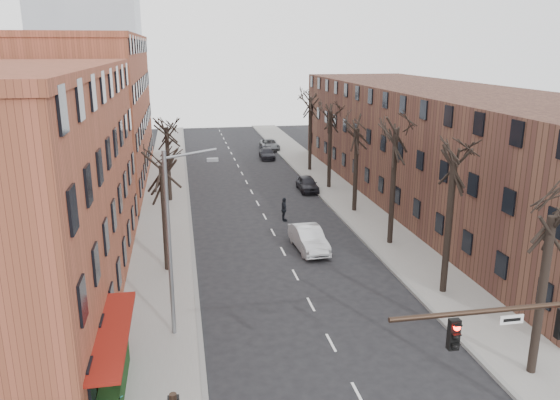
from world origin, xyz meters
TOP-DOWN VIEW (x-y plane):
  - sidewalk_left at (-8.00, 35.00)m, footprint 4.00×90.00m
  - sidewalk_right at (8.00, 35.00)m, footprint 4.00×90.00m
  - building_left_far at (-16.00, 44.00)m, footprint 12.00×28.00m
  - building_right at (16.00, 30.00)m, footprint 12.00×50.00m
  - awning_left at (-9.40, 6.00)m, footprint 1.20×7.00m
  - hedge at (-9.50, 5.00)m, footprint 0.80×6.00m
  - tree_right_a at (7.60, 4.00)m, footprint 5.20×5.20m
  - tree_right_b at (7.60, 12.00)m, footprint 5.20×5.20m
  - tree_right_c at (7.60, 20.00)m, footprint 5.20×5.20m
  - tree_right_d at (7.60, 28.00)m, footprint 5.20×5.20m
  - tree_right_e at (7.60, 36.00)m, footprint 5.20×5.20m
  - tree_right_f at (7.60, 44.00)m, footprint 5.20×5.20m
  - tree_left_a at (-7.60, 18.00)m, footprint 5.20×5.20m
  - tree_left_b at (-7.60, 34.00)m, footprint 5.20×5.20m
  - streetlight at (-7.03, 10.00)m, footprint 2.45×0.22m
  - silver_sedan at (1.77, 20.01)m, footprint 1.99×4.97m
  - parked_car_near at (5.30, 35.43)m, footprint 1.74×4.22m
  - parked_car_mid at (4.00, 51.72)m, footprint 1.94×4.34m
  - parked_car_far at (5.30, 57.55)m, footprint 2.35×5.00m
  - pedestrian_crossing at (1.34, 26.58)m, footprint 0.51×1.14m

SIDE VIEW (x-z plane):
  - awning_left at x=-9.40m, z-range -0.07..0.07m
  - tree_right_a at x=7.60m, z-range -5.00..5.00m
  - tree_right_b at x=7.60m, z-range -5.40..5.40m
  - tree_right_c at x=7.60m, z-range -5.80..5.80m
  - tree_right_d at x=7.60m, z-range -5.00..5.00m
  - tree_right_e at x=7.60m, z-range -5.40..5.40m
  - tree_right_f at x=7.60m, z-range -5.80..5.80m
  - tree_left_a at x=-7.60m, z-range -4.75..4.75m
  - tree_left_b at x=-7.60m, z-range -4.75..4.75m
  - sidewalk_left at x=-8.00m, z-range 0.00..0.15m
  - sidewalk_right at x=8.00m, z-range 0.00..0.15m
  - parked_car_mid at x=4.00m, z-range 0.00..1.24m
  - hedge at x=-9.50m, z-range 0.15..1.15m
  - parked_car_far at x=5.30m, z-range 0.00..1.38m
  - parked_car_near at x=5.30m, z-range 0.00..1.43m
  - silver_sedan at x=1.77m, z-range 0.00..1.61m
  - pedestrian_crossing at x=1.34m, z-range 0.00..1.91m
  - building_right at x=16.00m, z-range 0.00..10.00m
  - streetlight at x=-7.03m, z-range 0.50..9.53m
  - building_left_far at x=-16.00m, z-range 0.00..14.00m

